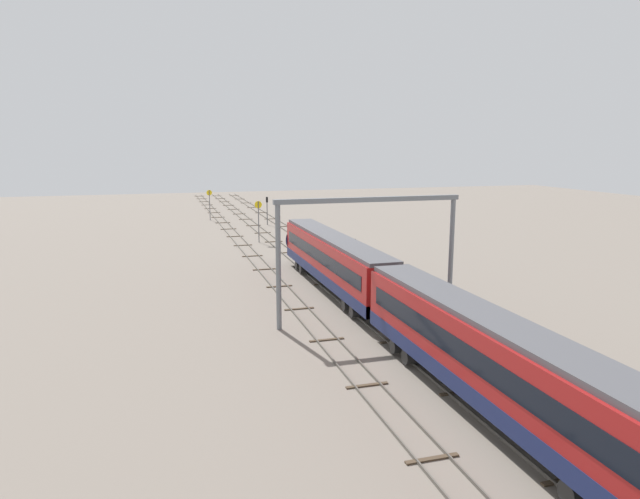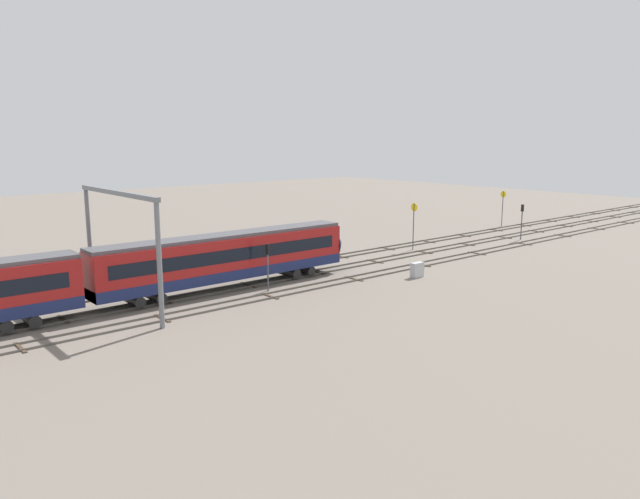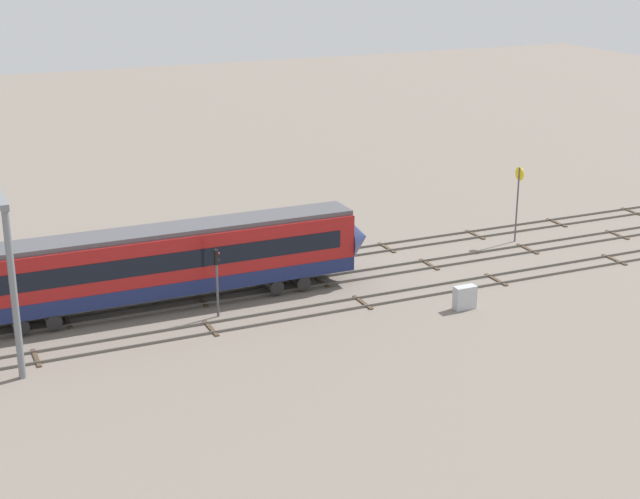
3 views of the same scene
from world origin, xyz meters
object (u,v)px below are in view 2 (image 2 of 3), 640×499
overhead_gantry (119,225)px  relay_cabinet (417,270)px  speed_sign_near_foreground (503,203)px  speed_sign_mid_trackside (414,219)px  signal_light_trackside_approach (522,217)px  signal_light_trackside_departure (268,260)px

overhead_gantry → relay_cabinet: overhead_gantry is taller
speed_sign_near_foreground → relay_cabinet: speed_sign_near_foreground is taller
relay_cabinet → speed_sign_mid_trackside: bearing=42.6°
signal_light_trackside_approach → speed_sign_near_foreground: bearing=44.6°
speed_sign_near_foreground → relay_cabinet: 38.03m
speed_sign_mid_trackside → relay_cabinet: 14.56m
speed_sign_mid_trackside → relay_cabinet: (-10.49, -9.66, -2.93)m
speed_sign_mid_trackside → signal_light_trackside_approach: speed_sign_mid_trackside is taller
speed_sign_near_foreground → speed_sign_mid_trackside: speed_sign_mid_trackside is taller
overhead_gantry → signal_light_trackside_approach: 52.55m
overhead_gantry → signal_light_trackside_approach: (52.36, -2.60, -3.54)m
signal_light_trackside_approach → relay_cabinet: (-26.75, -5.36, -2.30)m
signal_light_trackside_approach → signal_light_trackside_departure: 40.66m
signal_light_trackside_departure → signal_light_trackside_approach: bearing=0.6°
relay_cabinet → overhead_gantry: bearing=162.7°
overhead_gantry → speed_sign_near_foreground: 61.29m
signal_light_trackside_departure → relay_cabinet: bearing=-19.5°
signal_light_trackside_approach → speed_sign_mid_trackside: bearing=165.2°
speed_sign_near_foreground → relay_cabinet: bearing=-158.6°
signal_light_trackside_departure → relay_cabinet: 14.89m
speed_sign_mid_trackside → signal_light_trackside_departure: bearing=-169.0°
speed_sign_near_foreground → signal_light_trackside_departure: 50.03m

